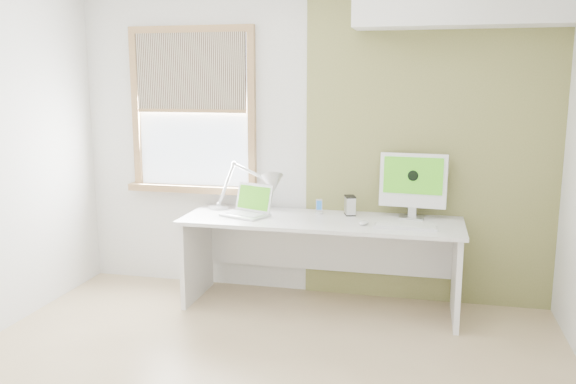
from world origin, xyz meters
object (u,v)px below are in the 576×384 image
(desk_lamp, at_px, (262,187))
(laptop, at_px, (249,208))
(external_drive, at_px, (350,205))
(desk, at_px, (322,241))
(imac, at_px, (413,182))

(desk_lamp, distance_m, laptop, 0.21)
(laptop, height_order, external_drive, laptop)
(desk, bearing_deg, imac, 13.42)
(laptop, relative_size, imac, 0.81)
(desk, height_order, imac, imac)
(desk, height_order, laptop, laptop)
(desk_lamp, height_order, external_drive, desk_lamp)
(external_drive, xyz_separation_m, imac, (0.49, 0.02, 0.21))
(desk, bearing_deg, laptop, -175.40)
(desk, distance_m, external_drive, 0.37)
(desk_lamp, bearing_deg, external_drive, 5.76)
(external_drive, relative_size, imac, 0.30)
(desk_lamp, height_order, laptop, desk_lamp)
(desk, xyz_separation_m, desk_lamp, (-0.52, 0.07, 0.41))
(desk, distance_m, desk_lamp, 0.66)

